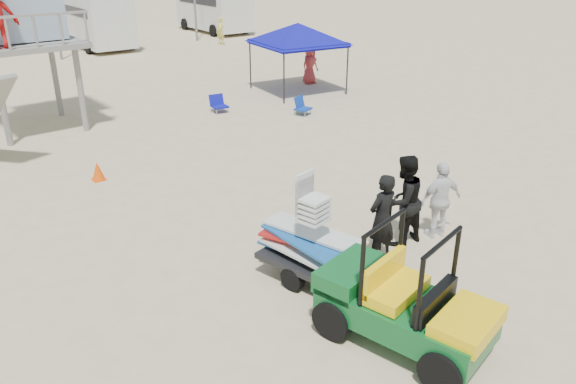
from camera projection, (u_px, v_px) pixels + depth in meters
ground at (376, 337)px, 8.83m from camera, size 140.00×140.00×0.00m
utility_cart at (407, 295)px, 8.31m from camera, size 1.83×2.76×1.92m
surf_trailer at (310, 242)px, 10.09m from camera, size 1.53×2.26×1.83m
man_left at (382, 219)px, 10.64m from camera, size 0.66×0.44×1.80m
man_mid at (403, 200)px, 11.26m from camera, size 0.93×0.73×1.91m
man_right at (440, 200)px, 11.59m from camera, size 1.04×0.61×1.65m
lifeguard_tower at (11, 8)px, 17.32m from camera, size 3.43×3.43×5.21m
canopy_blue at (298, 27)px, 22.65m from camera, size 3.46×3.46×3.20m
cone_near at (98, 171)px, 14.64m from camera, size 0.34×0.34×0.50m
beach_chair_b at (301, 106)px, 20.37m from camera, size 0.69×0.76×0.64m
beach_chair_c at (218, 103)px, 20.67m from camera, size 0.59×0.64×0.64m
rv_mid_right at (94, 16)px, 33.45m from camera, size 2.64×7.00×3.25m
rv_far_right at (213, 5)px, 39.45m from camera, size 2.64×6.60×3.25m
distant_beachgoers at (272, 50)px, 28.15m from camera, size 2.92×12.29×1.68m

